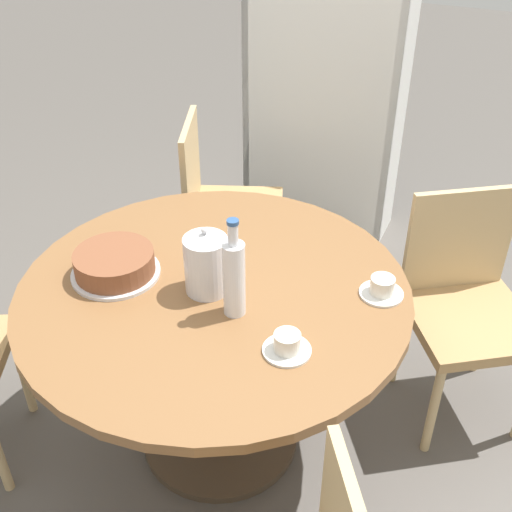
{
  "coord_description": "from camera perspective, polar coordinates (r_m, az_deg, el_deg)",
  "views": [
    {
      "loc": [
        0.77,
        -1.41,
        1.95
      ],
      "look_at": [
        0.0,
        0.33,
        0.62
      ],
      "focal_mm": 45.0,
      "sensor_mm": 36.0,
      "label": 1
    }
  ],
  "objects": [
    {
      "name": "ground_plane",
      "position": [
        2.53,
        -3.15,
        -15.73
      ],
      "size": [
        14.0,
        14.0,
        0.0
      ],
      "primitive_type": "plane",
      "color": "#56514C"
    },
    {
      "name": "dining_table",
      "position": [
        2.12,
        -3.63,
        -6.05
      ],
      "size": [
        1.25,
        1.25,
        0.72
      ],
      "color": "#473828",
      "rests_on": "ground_plane"
    },
    {
      "name": "chair_d",
      "position": [
        2.93,
        -2.97,
        4.57
      ],
      "size": [
        0.54,
        0.54,
        0.87
      ],
      "rotation": [
        0.0,
        0.0,
        8.22
      ],
      "color": "tan",
      "rests_on": "ground_plane"
    },
    {
      "name": "bookshelf",
      "position": [
        3.41,
        5.95,
        14.85
      ],
      "size": [
        0.81,
        0.28,
        1.66
      ],
      "rotation": [
        0.0,
        0.0,
        3.14
      ],
      "color": "silver",
      "rests_on": "ground_plane"
    },
    {
      "name": "cake_main",
      "position": [
        2.1,
        -12.46,
        -0.71
      ],
      "size": [
        0.29,
        0.29,
        0.08
      ],
      "color": "silver",
      "rests_on": "dining_table"
    },
    {
      "name": "cup_a",
      "position": [
        2.01,
        11.13,
        -2.81
      ],
      "size": [
        0.14,
        0.14,
        0.06
      ],
      "color": "silver",
      "rests_on": "dining_table"
    },
    {
      "name": "water_bottle",
      "position": [
        1.85,
        -1.97,
        -1.83
      ],
      "size": [
        0.07,
        0.07,
        0.32
      ],
      "color": "silver",
      "rests_on": "dining_table"
    },
    {
      "name": "cup_b",
      "position": [
        1.78,
        2.77,
        -7.87
      ],
      "size": [
        0.14,
        0.14,
        0.06
      ],
      "color": "silver",
      "rests_on": "dining_table"
    },
    {
      "name": "coffee_pot",
      "position": [
        1.96,
        -4.45,
        -0.58
      ],
      "size": [
        0.14,
        0.14,
        0.23
      ],
      "color": "silver",
      "rests_on": "dining_table"
    },
    {
      "name": "chair_c",
      "position": [
        2.46,
        18.15,
        -4.01
      ],
      "size": [
        0.58,
        0.58,
        0.87
      ],
      "rotation": [
        0.0,
        0.0,
        6.87
      ],
      "color": "tan",
      "rests_on": "ground_plane"
    }
  ]
}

